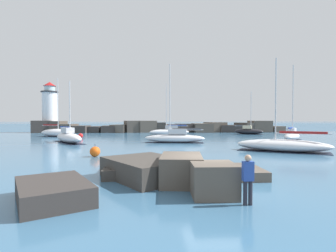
% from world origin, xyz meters
% --- Properties ---
extents(ground_plane, '(600.00, 600.00, 0.00)m').
position_xyz_m(ground_plane, '(0.00, 0.00, 0.00)').
color(ground_plane, '#3D6B8E').
extents(open_sea_beyond, '(400.00, 116.00, 0.01)m').
position_xyz_m(open_sea_beyond, '(0.00, 106.99, 0.00)').
color(open_sea_beyond, '#2D5B7F').
rests_on(open_sea_beyond, ground).
extents(breakwater_jetty, '(56.19, 6.76, 2.60)m').
position_xyz_m(breakwater_jetty, '(0.87, 47.10, 1.04)').
color(breakwater_jetty, '#383330').
rests_on(breakwater_jetty, ground).
extents(lighthouse, '(4.24, 4.24, 11.07)m').
position_xyz_m(lighthouse, '(-24.23, 48.08, 4.67)').
color(lighthouse, gray).
rests_on(lighthouse, ground).
extents(foreground_rocks, '(10.92, 8.36, 1.28)m').
position_xyz_m(foreground_rocks, '(-2.57, 0.64, 0.45)').
color(foreground_rocks, '#423D38').
rests_on(foreground_rocks, ground).
extents(sailboat_moored_0, '(5.85, 7.80, 7.53)m').
position_xyz_m(sailboat_moored_0, '(-12.61, 21.83, 0.70)').
color(sailboat_moored_0, white).
rests_on(sailboat_moored_0, ground).
extents(sailboat_moored_1, '(5.18, 5.88, 10.37)m').
position_xyz_m(sailboat_moored_1, '(16.89, 23.00, 0.66)').
color(sailboat_moored_1, white).
rests_on(sailboat_moored_1, ground).
extents(sailboat_moored_2, '(5.58, 4.04, 8.12)m').
position_xyz_m(sailboat_moored_2, '(16.50, 37.43, 0.64)').
color(sailboat_moored_2, black).
rests_on(sailboat_moored_2, ground).
extents(sailboat_moored_3, '(5.92, 3.63, 9.65)m').
position_xyz_m(sailboat_moored_3, '(-17.99, 33.35, 0.69)').
color(sailboat_moored_3, white).
rests_on(sailboat_moored_3, ground).
extents(sailboat_moored_4, '(8.11, 6.22, 8.41)m').
position_xyz_m(sailboat_moored_4, '(9.23, 11.18, 0.56)').
color(sailboat_moored_4, white).
rests_on(sailboat_moored_4, ground).
extents(sailboat_moored_5, '(7.35, 2.35, 9.19)m').
position_xyz_m(sailboat_moored_5, '(1.14, 35.57, 0.67)').
color(sailboat_moored_5, white).
rests_on(sailboat_moored_5, ground).
extents(sailboat_moored_6, '(7.64, 3.04, 9.67)m').
position_xyz_m(sailboat_moored_6, '(0.50, 20.72, 0.64)').
color(sailboat_moored_6, white).
rests_on(sailboat_moored_6, ground).
extents(mooring_buoy_orange_near, '(0.75, 0.75, 0.95)m').
position_xyz_m(mooring_buoy_orange_near, '(-12.99, 29.21, 0.38)').
color(mooring_buoy_orange_near, red).
rests_on(mooring_buoy_orange_near, ground).
extents(mooring_buoy_far_side, '(0.79, 0.79, 0.99)m').
position_xyz_m(mooring_buoy_far_side, '(-6.91, 9.16, 0.40)').
color(mooring_buoy_far_side, '#EA5914').
rests_on(mooring_buoy_far_side, ground).
extents(person_on_rocks, '(0.36, 0.22, 1.71)m').
position_xyz_m(person_on_rocks, '(0.49, -2.84, 0.95)').
color(person_on_rocks, '#282833').
rests_on(person_on_rocks, ground).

